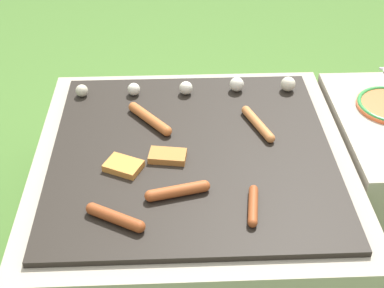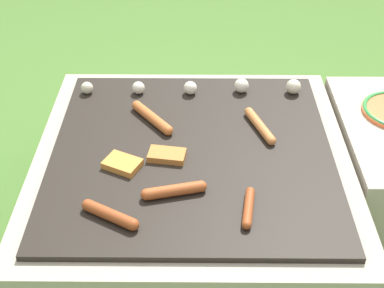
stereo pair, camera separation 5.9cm
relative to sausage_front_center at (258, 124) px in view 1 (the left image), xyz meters
The scene contains 11 objects.
ground_plane 0.45m from the sausage_front_center, 153.63° to the right, with size 14.00×14.00×0.00m, color #47702D.
grill 0.31m from the sausage_front_center, 153.63° to the right, with size 0.92×0.92×0.38m.
side_ledge 0.49m from the sausage_front_center, ahead, with size 0.36×0.59×0.38m.
sausage_front_right 0.56m from the sausage_front_center, 136.58° to the right, with size 0.15×0.10×0.03m.
sausage_front_center is the anchor object (origin of this frame).
sausage_back_left 0.33m from the sausage_front_center, behind, with size 0.14×0.17×0.03m.
sausage_back_right 0.36m from the sausage_front_center, 99.79° to the right, with size 0.04×0.14×0.02m.
sausage_mid_left 0.39m from the sausage_front_center, 130.39° to the right, with size 0.17×0.06×0.03m.
bread_slice_right 0.44m from the sausage_front_center, 155.63° to the right, with size 0.12×0.11×0.02m.
bread_slice_left 0.31m from the sausage_front_center, 152.85° to the right, with size 0.11×0.08×0.02m.
mushroom_row 0.26m from the sausage_front_center, 127.39° to the left, with size 0.74×0.06×0.05m.
Camera 1 is at (-0.05, -1.22, 1.34)m, focal length 50.00 mm.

